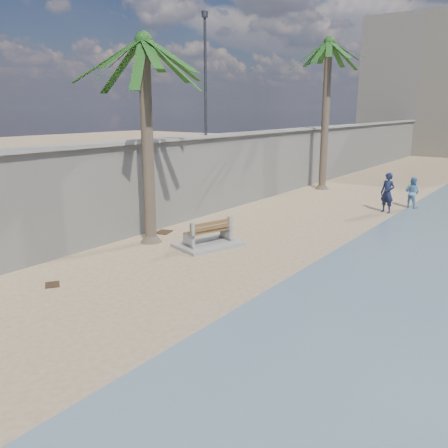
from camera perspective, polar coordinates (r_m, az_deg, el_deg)
The scene contains 11 objects.
ground_plane at distance 10.56m, azimuth -21.13°, elevation -14.19°, with size 140.00×140.00×0.00m, color tan.
seawall at distance 28.34m, azimuth 7.76°, elevation 7.50°, with size 0.45×70.00×3.50m, color gray.
wall_cap at distance 28.20m, azimuth 7.88°, elevation 11.14°, with size 0.80×70.00×0.12m, color gray.
bench_far at distance 16.79m, azimuth -1.94°, elevation -1.36°, with size 2.09×2.56×0.92m.
palm_mid at distance 17.11m, azimuth -9.65°, elevation 20.69°, with size 5.00×5.00×7.89m.
palm_back at distance 29.32m, azimuth 12.53°, elevation 20.35°, with size 5.00×5.00×9.35m.
streetlight at distance 21.47m, azimuth -2.27°, elevation 18.73°, with size 0.28×0.28×5.12m.
person_a at distance 23.40m, azimuth 19.10°, elevation 3.91°, with size 0.78×0.53×2.16m, color #151B3A.
person_b at distance 25.04m, azimuth 21.72°, elevation 3.74°, with size 0.81×0.63×1.69m, color #5281AA.
debris_c at distance 18.89m, azimuth -7.26°, elevation -0.96°, with size 0.67×0.54×0.03m, color #382616.
debris_d at distance 14.10m, azimuth -19.95°, elevation -6.87°, with size 0.47×0.38×0.03m, color #382616.
Camera 1 is at (8.06, -4.86, 4.79)m, focal length 38.00 mm.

